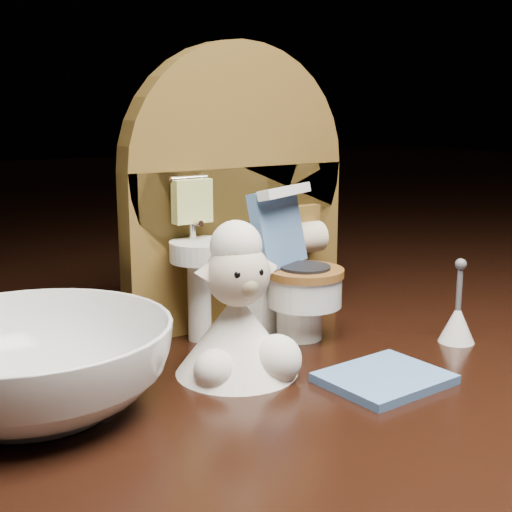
% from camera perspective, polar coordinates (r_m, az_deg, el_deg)
% --- Properties ---
extents(backdrop_panel, '(0.13, 0.05, 0.15)m').
position_cam_1_polar(backdrop_panel, '(0.38, -1.64, 4.23)').
color(backdrop_panel, brown).
rests_on(backdrop_panel, ground).
extents(toy_toilet, '(0.05, 0.05, 0.08)m').
position_cam_1_polar(toy_toilet, '(0.37, 2.54, -2.08)').
color(toy_toilet, white).
rests_on(toy_toilet, ground).
extents(bath_mat, '(0.05, 0.05, 0.00)m').
position_cam_1_polar(bath_mat, '(0.32, 10.24, -9.62)').
color(bath_mat, '#4F76AC').
rests_on(bath_mat, ground).
extents(toilet_brush, '(0.02, 0.02, 0.04)m').
position_cam_1_polar(toilet_brush, '(0.38, 15.81, -4.98)').
color(toilet_brush, white).
rests_on(toilet_brush, ground).
extents(plush_lamb, '(0.06, 0.06, 0.07)m').
position_cam_1_polar(plush_lamb, '(0.32, -1.41, -5.23)').
color(plush_lamb, white).
rests_on(plush_lamb, ground).
extents(ceramic_bowl, '(0.14, 0.14, 0.03)m').
position_cam_1_polar(ceramic_bowl, '(0.30, -17.42, -8.45)').
color(ceramic_bowl, white).
rests_on(ceramic_bowl, ground).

